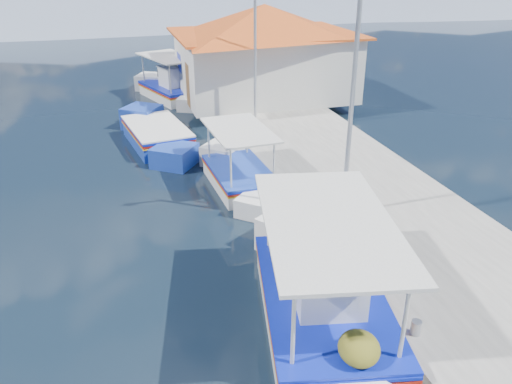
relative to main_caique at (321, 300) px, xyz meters
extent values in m
plane|color=black|center=(-2.45, 1.57, -0.53)|extent=(160.00, 160.00, 0.00)
cube|color=#A3A098|center=(3.45, 7.57, -0.28)|extent=(5.00, 44.00, 0.50)
cylinder|color=#A5A8AD|center=(1.35, -1.43, 0.12)|extent=(0.20, 0.20, 0.30)
cylinder|color=#A5A8AD|center=(1.35, 3.57, 0.12)|extent=(0.20, 0.20, 0.30)
cylinder|color=#A5A8AD|center=(1.35, 9.57, 0.12)|extent=(0.20, 0.20, 0.30)
cylinder|color=#A5A8AD|center=(1.35, 15.57, 0.12)|extent=(0.20, 0.20, 0.30)
cube|color=white|center=(0.01, -0.08, -0.30)|extent=(3.20, 4.98, 1.01)
cube|color=white|center=(-0.59, 2.91, -0.17)|extent=(2.34, 2.34, 1.12)
cube|color=#0C1EA4|center=(0.01, -0.08, 0.17)|extent=(3.30, 5.13, 0.06)
cube|color=#A61B0E|center=(0.01, -0.08, 0.09)|extent=(3.30, 5.13, 0.05)
cube|color=gold|center=(0.01, -0.08, 0.01)|extent=(3.30, 5.13, 0.04)
cube|color=#0C1EA4|center=(0.01, -0.08, 0.25)|extent=(3.31, 5.09, 0.05)
cube|color=brown|center=(0.01, -0.08, 0.21)|extent=(3.00, 4.86, 0.05)
cube|color=white|center=(0.08, -0.40, 0.80)|extent=(1.53, 1.61, 1.17)
cube|color=silver|center=(0.08, -0.40, 1.40)|extent=(1.67, 1.74, 0.06)
cylinder|color=beige|center=(-1.28, 1.63, 1.06)|extent=(0.07, 0.07, 1.70)
cylinder|color=beige|center=(0.55, 2.00, 1.06)|extent=(0.07, 0.07, 1.70)
cylinder|color=beige|center=(-0.52, -2.17, 1.06)|extent=(0.07, 0.07, 1.70)
cylinder|color=beige|center=(1.31, -1.80, 1.06)|extent=(0.07, 0.07, 1.70)
cube|color=silver|center=(0.01, -0.08, 1.92)|extent=(3.32, 5.01, 0.07)
ellipsoid|color=#4A5316|center=(-0.70, 1.29, 0.52)|extent=(0.81, 0.89, 0.61)
ellipsoid|color=#4A5316|center=(-0.07, 1.96, 0.47)|extent=(0.68, 0.75, 0.51)
ellipsoid|color=#4A5316|center=(0.60, -1.92, 0.49)|extent=(0.72, 0.80, 0.54)
sphere|color=#FE4C08|center=(0.93, 0.75, 1.01)|extent=(0.43, 0.43, 0.43)
cube|color=white|center=(0.08, 7.15, -0.34)|extent=(1.89, 3.29, 0.82)
cube|color=white|center=(0.19, 9.30, -0.24)|extent=(1.75, 1.75, 0.90)
cube|color=white|center=(-0.03, 5.07, -0.34)|extent=(1.70, 1.70, 0.78)
cube|color=#0C1EA4|center=(0.08, 7.15, 0.04)|extent=(1.95, 3.39, 0.05)
cube|color=#A61B0E|center=(0.08, 7.15, -0.03)|extent=(1.95, 3.39, 0.04)
cube|color=gold|center=(0.08, 7.15, -0.09)|extent=(1.95, 3.39, 0.03)
cube|color=#1B3CA4|center=(0.08, 7.15, 0.10)|extent=(1.96, 3.36, 0.04)
cube|color=brown|center=(0.08, 7.15, 0.07)|extent=(1.75, 3.22, 0.04)
cylinder|color=beige|center=(-0.54, 8.53, 0.76)|extent=(0.06, 0.06, 1.38)
cylinder|color=beige|center=(0.84, 8.46, 0.76)|extent=(0.06, 0.06, 1.38)
cylinder|color=beige|center=(-0.68, 5.84, 0.76)|extent=(0.06, 0.06, 1.38)
cylinder|color=beige|center=(0.70, 5.77, 0.76)|extent=(0.06, 0.06, 1.38)
cube|color=silver|center=(0.08, 7.15, 1.45)|extent=(1.98, 3.30, 0.06)
cube|color=#1B3CA4|center=(-2.13, 12.04, -0.29)|extent=(2.53, 4.01, 1.04)
cube|color=#1B3CA4|center=(-1.74, 14.51, -0.16)|extent=(1.99, 1.99, 1.15)
cube|color=#1B3CA4|center=(-2.50, 9.64, -0.29)|extent=(1.93, 1.93, 0.99)
cube|color=#0C1EA4|center=(-2.13, 12.04, 0.19)|extent=(2.61, 4.13, 0.07)
cube|color=#A61B0E|center=(-2.13, 12.04, 0.11)|extent=(2.61, 4.13, 0.05)
cube|color=gold|center=(-2.13, 12.04, 0.03)|extent=(2.61, 4.13, 0.04)
cube|color=white|center=(-2.13, 12.04, 0.27)|extent=(2.62, 4.09, 0.05)
cube|color=brown|center=(-2.13, 12.04, 0.24)|extent=(2.37, 3.91, 0.05)
cube|color=white|center=(-0.61, 19.14, -0.32)|extent=(3.16, 4.31, 0.91)
cube|color=white|center=(0.22, 21.58, -0.20)|extent=(1.94, 1.94, 1.01)
cube|color=white|center=(-1.42, 16.79, -0.32)|extent=(1.88, 1.88, 0.86)
cube|color=#0C1EA4|center=(-0.61, 19.14, 0.10)|extent=(3.25, 4.43, 0.06)
cube|color=#A61B0E|center=(-0.61, 19.14, 0.03)|extent=(3.25, 4.43, 0.05)
cube|color=gold|center=(-0.61, 19.14, -0.04)|extent=(3.25, 4.43, 0.04)
cube|color=#0C1EA4|center=(-0.61, 19.14, 0.17)|extent=(3.26, 4.40, 0.05)
cube|color=brown|center=(-0.61, 19.14, 0.14)|extent=(2.98, 4.18, 0.05)
cube|color=white|center=(-0.70, 18.87, 0.67)|extent=(1.45, 1.54, 1.05)
cube|color=silver|center=(-0.70, 18.87, 1.21)|extent=(1.58, 1.66, 0.06)
cylinder|color=beige|center=(-0.85, 20.94, 0.91)|extent=(0.07, 0.07, 1.53)
cylinder|color=beige|center=(0.68, 20.42, 0.91)|extent=(0.07, 0.07, 1.53)
cylinder|color=beige|center=(-1.90, 17.87, 0.91)|extent=(0.07, 0.07, 1.53)
cylinder|color=beige|center=(-0.38, 17.35, 0.91)|extent=(0.07, 0.07, 1.53)
cube|color=silver|center=(-0.61, 19.14, 1.67)|extent=(3.25, 4.34, 0.07)
cube|color=silver|center=(3.75, 16.57, 1.47)|extent=(8.00, 6.00, 3.00)
cube|color=#CC481C|center=(3.75, 16.57, 3.02)|extent=(8.64, 6.48, 0.10)
pyramid|color=#CC481C|center=(3.75, 16.57, 3.67)|extent=(10.49, 10.49, 1.40)
cube|color=brown|center=(-0.23, 15.57, 0.97)|extent=(0.06, 1.00, 2.00)
cube|color=#0C1EA4|center=(-0.23, 18.07, 1.57)|extent=(0.06, 1.20, 0.90)
cylinder|color=#A5A8AD|center=(2.15, 3.57, 2.97)|extent=(0.12, 0.12, 6.00)
cylinder|color=#A5A8AD|center=(2.15, 12.57, 2.97)|extent=(0.12, 0.12, 6.00)
camera|label=1|loc=(-3.70, -8.00, 6.61)|focal=35.92mm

